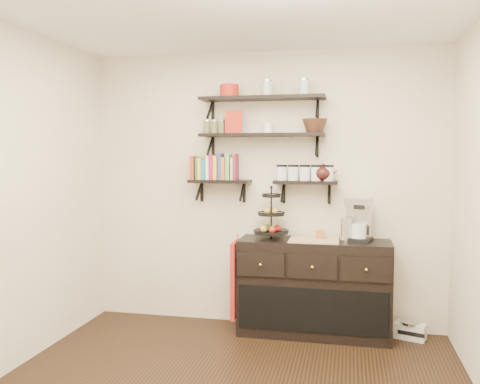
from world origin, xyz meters
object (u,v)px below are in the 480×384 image
Objects in this scene: coffee_maker at (359,221)px; radio at (410,330)px; sideboard at (314,287)px; fruit_stand at (272,221)px.

coffee_maker is 1.12m from radio.
fruit_stand reaches higher than sideboard.
coffee_maker is at bearing -155.71° from radio.
sideboard is 2.92× the size of fruit_stand.
sideboard is at bearing -159.05° from coffee_maker.
radio is (0.88, 0.07, -0.37)m from sideboard.
fruit_stand reaches higher than coffee_maker.
fruit_stand is 1.58× the size of radio.
fruit_stand is 1.62m from radio.
coffee_maker is (0.40, 0.03, 0.64)m from sideboard.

